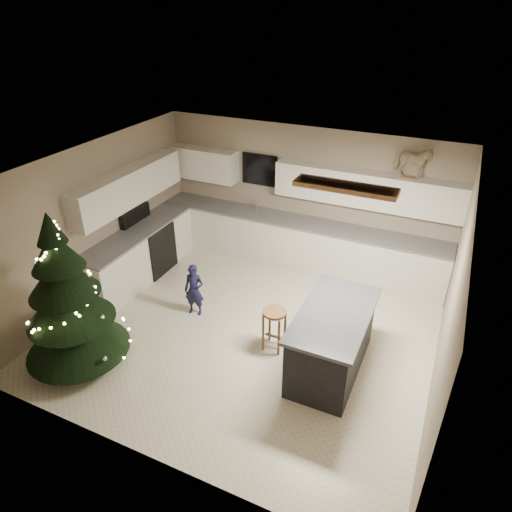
% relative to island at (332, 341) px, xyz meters
% --- Properties ---
extents(ground_plane, '(5.50, 5.50, 0.00)m').
position_rel_island_xyz_m(ground_plane, '(-1.41, 0.26, -0.48)').
color(ground_plane, beige).
extents(room_shell, '(5.52, 5.02, 2.61)m').
position_rel_island_xyz_m(room_shell, '(-1.39, 0.26, 1.27)').
color(room_shell, tan).
rests_on(room_shell, ground_plane).
extents(cabinetry, '(5.50, 3.20, 2.00)m').
position_rel_island_xyz_m(cabinetry, '(-2.32, 1.91, 0.28)').
color(cabinetry, silver).
rests_on(cabinetry, ground_plane).
extents(island, '(0.90, 1.70, 0.95)m').
position_rel_island_xyz_m(island, '(0.00, 0.00, 0.00)').
color(island, black).
rests_on(island, ground_plane).
extents(bar_stool, '(0.35, 0.35, 0.66)m').
position_rel_island_xyz_m(bar_stool, '(-0.87, 0.07, 0.02)').
color(bar_stool, brown).
rests_on(bar_stool, ground_plane).
extents(christmas_tree, '(1.46, 1.41, 2.33)m').
position_rel_island_xyz_m(christmas_tree, '(-3.26, -1.34, 0.48)').
color(christmas_tree, '#3F2816').
rests_on(christmas_tree, ground_plane).
extents(toddler, '(0.36, 0.27, 0.89)m').
position_rel_island_xyz_m(toddler, '(-2.37, 0.31, -0.03)').
color(toddler, '#17183F').
rests_on(toddler, ground_plane).
extents(rocking_horse, '(0.59, 0.29, 0.51)m').
position_rel_island_xyz_m(rocking_horse, '(0.39, 2.58, 1.79)').
color(rocking_horse, brown).
rests_on(rocking_horse, cabinetry).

